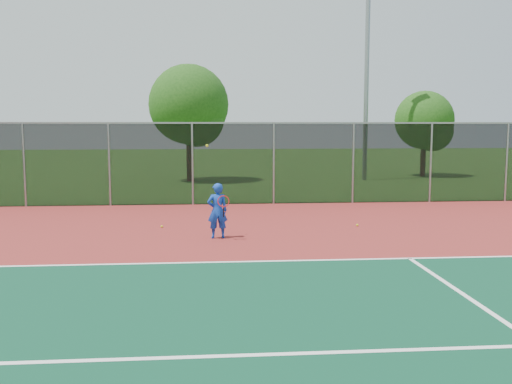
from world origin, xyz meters
TOP-DOWN VIEW (x-y plane):
  - ground at (0.00, 0.00)m, footprint 120.00×120.00m
  - court_apron at (0.00, 2.00)m, footprint 30.00×20.00m
  - fence_back at (0.00, 12.00)m, footprint 30.00×0.06m
  - tennis_player at (-2.19, 5.67)m, footprint 0.59×0.62m
  - practice_ball_2 at (1.89, 7.06)m, footprint 0.07×0.07m
  - practice_ball_4 at (-3.76, 7.29)m, footprint 0.07×0.07m
  - floodlight_n at (5.87, 20.76)m, footprint 0.90×0.40m
  - tree_back_left at (-3.32, 20.85)m, footprint 4.12×4.12m
  - tree_back_mid at (9.92, 22.65)m, footprint 3.31×3.31m

SIDE VIEW (x-z plane):
  - ground at x=0.00m, z-range 0.00..0.00m
  - court_apron at x=0.00m, z-range 0.00..0.02m
  - practice_ball_2 at x=1.89m, z-range 0.02..0.09m
  - practice_ball_4 at x=-3.76m, z-range 0.02..0.09m
  - tennis_player at x=-2.19m, z-range -0.47..1.97m
  - fence_back at x=0.00m, z-range 0.05..3.08m
  - tree_back_mid at x=9.92m, z-range 0.62..5.48m
  - tree_back_left at x=-3.32m, z-range 0.77..6.83m
  - floodlight_n at x=5.87m, z-range 0.78..13.09m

